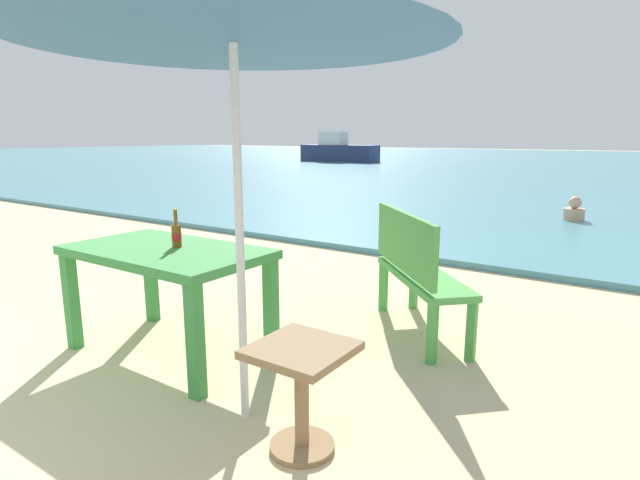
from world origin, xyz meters
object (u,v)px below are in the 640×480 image
Objects in this scene: boat_ferry at (338,151)px; patio_umbrella at (232,3)px; side_table_wood at (302,383)px; bench_green_right at (415,265)px; picnic_table_green at (167,263)px; beer_bottle_amber at (176,234)px; swimmer_person at (574,211)px.

patio_umbrella is at bearing -58.89° from boat_ferry.
boat_ferry is (-14.01, 22.56, 0.31)m from side_table_wood.
bench_green_right is (0.26, 1.64, -1.58)m from patio_umbrella.
boat_ferry is (-12.57, 22.16, 0.02)m from picnic_table_green.
patio_umbrella is at bearing -22.40° from beer_bottle_amber.
picnic_table_green is 0.22m from beer_bottle_amber.
beer_bottle_amber is at bearing -101.37° from swimmer_person.
boat_ferry is (-13.58, 22.50, -1.45)m from patio_umbrella.
beer_bottle_amber reaches higher than side_table_wood.
side_table_wood is (1.40, -0.46, -0.50)m from beer_bottle_amber.
bench_green_right is 6.14m from swimmer_person.
boat_ferry reaches higher than side_table_wood.
picnic_table_green is 1.26× the size of bench_green_right.
patio_umbrella is (1.01, -0.33, 1.47)m from picnic_table_green.
swimmer_person is at bearing 87.57° from bench_green_right.
boat_ferry is at bearing 119.56° from picnic_table_green.
side_table_wood is 1.72m from bench_green_right.
picnic_table_green is at bearing -134.17° from bench_green_right.
bench_green_right is (1.22, 1.24, -0.31)m from beer_bottle_amber.
patio_umbrella is 2.29m from bench_green_right.
side_table_wood reaches higher than swimmer_person.
beer_bottle_amber reaches higher than picnic_table_green.
picnic_table_green is 0.61× the size of patio_umbrella.
beer_bottle_amber is 7.53m from swimmer_person.
picnic_table_green is 2.59× the size of side_table_wood.
patio_umbrella is at bearing -93.81° from swimmer_person.
swimmer_person is at bearing 86.19° from patio_umbrella.
patio_umbrella is (0.96, -0.40, 1.26)m from beer_bottle_amber.
side_table_wood is at bearing -8.71° from patio_umbrella.
picnic_table_green is at bearing -60.44° from boat_ferry.
side_table_wood is 0.12× the size of boat_ferry.
side_table_wood is (1.44, -0.40, -0.30)m from picnic_table_green.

